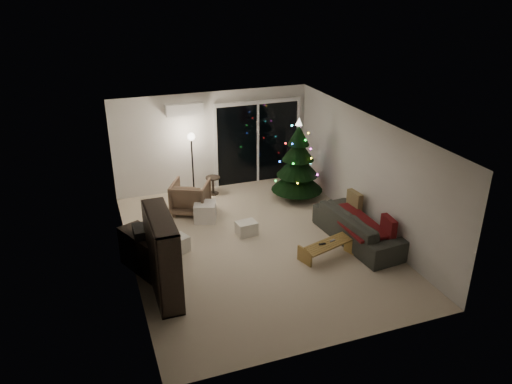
% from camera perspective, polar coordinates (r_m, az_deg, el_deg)
% --- Properties ---
extents(room, '(6.50, 7.51, 2.60)m').
position_cam_1_polar(room, '(11.32, -0.35, 2.40)').
color(room, beige).
rests_on(room, ground).
extents(bookshelf, '(0.63, 1.54, 1.50)m').
position_cam_1_polar(bookshelf, '(8.66, -11.82, -7.34)').
color(bookshelf, black).
rests_on(bookshelf, floor).
extents(media_cabinet, '(0.92, 1.31, 0.77)m').
position_cam_1_polar(media_cabinet, '(9.54, -12.40, -6.82)').
color(media_cabinet, black).
rests_on(media_cabinet, floor).
extents(stereo, '(0.39, 0.46, 0.16)m').
position_cam_1_polar(stereo, '(9.32, -12.65, -4.36)').
color(stereo, black).
rests_on(stereo, media_cabinet).
extents(armchair, '(1.10, 1.11, 0.76)m').
position_cam_1_polar(armchair, '(11.66, -7.49, -0.55)').
color(armchair, brown).
rests_on(armchair, floor).
extents(ottoman, '(0.61, 0.61, 0.43)m').
position_cam_1_polar(ottoman, '(11.28, -5.83, -2.27)').
color(ottoman, white).
rests_on(ottoman, floor).
extents(cardboard_box_a, '(0.56, 0.50, 0.33)m').
position_cam_1_polar(cardboard_box_a, '(10.15, -9.07, -5.96)').
color(cardboard_box_a, '#EFE7CD').
rests_on(cardboard_box_a, floor).
extents(cardboard_box_b, '(0.45, 0.36, 0.29)m').
position_cam_1_polar(cardboard_box_b, '(10.67, -1.10, -4.16)').
color(cardboard_box_b, '#EFE7CD').
rests_on(cardboard_box_b, floor).
extents(side_table, '(0.47, 0.47, 0.45)m').
position_cam_1_polar(side_table, '(12.61, -4.92, 0.76)').
color(side_table, black).
rests_on(side_table, floor).
extents(floor_lamp, '(0.26, 0.26, 1.61)m').
position_cam_1_polar(floor_lamp, '(12.22, -7.24, 2.80)').
color(floor_lamp, black).
rests_on(floor_lamp, floor).
extents(sofa, '(1.08, 2.32, 0.66)m').
position_cam_1_polar(sofa, '(10.55, 11.67, -3.93)').
color(sofa, black).
rests_on(sofa, floor).
extents(sofa_throw, '(0.70, 1.62, 0.05)m').
position_cam_1_polar(sofa_throw, '(10.43, 11.27, -3.31)').
color(sofa_throw, '#600E0E').
rests_on(sofa_throw, sofa).
extents(cushion_a, '(0.17, 0.44, 0.43)m').
position_cam_1_polar(cushion_a, '(11.05, 11.20, -1.03)').
color(cushion_a, olive).
rests_on(cushion_a, sofa).
extents(cushion_b, '(0.16, 0.44, 0.43)m').
position_cam_1_polar(cushion_b, '(10.08, 14.90, -3.95)').
color(cushion_b, '#600E0E').
rests_on(cushion_b, sofa).
extents(coffee_table, '(1.15, 0.69, 0.34)m').
position_cam_1_polar(coffee_table, '(9.91, 8.30, -6.66)').
color(coffee_table, '#A8833F').
rests_on(coffee_table, floor).
extents(remote_a, '(0.14, 0.04, 0.02)m').
position_cam_1_polar(remote_a, '(9.75, 7.57, -5.90)').
color(remote_a, black).
rests_on(remote_a, coffee_table).
extents(remote_b, '(0.13, 0.08, 0.02)m').
position_cam_1_polar(remote_b, '(9.90, 8.74, -5.51)').
color(remote_b, slate).
rests_on(remote_b, coffee_table).
extents(christmas_tree, '(1.67, 1.67, 2.04)m').
position_cam_1_polar(christmas_tree, '(12.08, 4.80, 3.75)').
color(christmas_tree, black).
rests_on(christmas_tree, floor).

